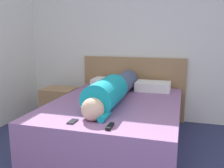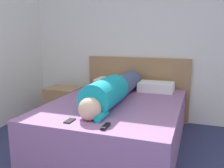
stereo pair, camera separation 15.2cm
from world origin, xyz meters
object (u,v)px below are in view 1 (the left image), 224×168
(bed, at_px, (115,124))
(nightstand, at_px, (60,105))
(pillow_near_headboard, at_px, (110,83))
(person_lying, at_px, (113,90))
(pillow_second, at_px, (153,86))
(cell_phone, at_px, (73,121))
(tv_remote, at_px, (110,126))

(bed, relative_size, nightstand, 3.68)
(pillow_near_headboard, bearing_deg, bed, -68.69)
(nightstand, relative_size, person_lying, 0.31)
(person_lying, height_order, pillow_second, person_lying)
(cell_phone, bearing_deg, pillow_second, 70.19)
(tv_remote, bearing_deg, pillow_second, 83.53)
(nightstand, xyz_separation_m, pillow_second, (1.41, 0.18, 0.34))
(nightstand, relative_size, tv_remote, 3.52)
(bed, distance_m, nightstand, 1.20)
(pillow_second, distance_m, cell_phone, 1.63)
(bed, xyz_separation_m, tv_remote, (0.18, -0.82, 0.28))
(nightstand, distance_m, pillow_second, 1.46)
(nightstand, distance_m, cell_phone, 1.63)
(person_lying, xyz_separation_m, cell_phone, (-0.16, -0.78, -0.14))
(pillow_near_headboard, xyz_separation_m, pillow_second, (0.65, -0.00, -0.01))
(bed, height_order, nightstand, bed)
(pillow_near_headboard, height_order, cell_phone, pillow_near_headboard)
(pillow_second, relative_size, cell_phone, 3.76)
(bed, distance_m, tv_remote, 0.88)
(cell_phone, bearing_deg, person_lying, 78.12)
(person_lying, distance_m, cell_phone, 0.81)
(tv_remote, bearing_deg, cell_phone, 174.10)
(pillow_second, bearing_deg, pillow_near_headboard, 180.00)
(person_lying, height_order, tv_remote, person_lying)
(tv_remote, xyz_separation_m, cell_phone, (-0.37, 0.04, -0.01))
(bed, xyz_separation_m, person_lying, (-0.03, 0.00, 0.42))
(person_lying, bearing_deg, tv_remote, -75.72)
(bed, relative_size, tv_remote, 12.96)
(pillow_second, height_order, cell_phone, pillow_second)
(nightstand, xyz_separation_m, person_lying, (1.02, -0.57, 0.43))
(bed, height_order, pillow_second, pillow_second)
(person_lying, distance_m, tv_remote, 0.86)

